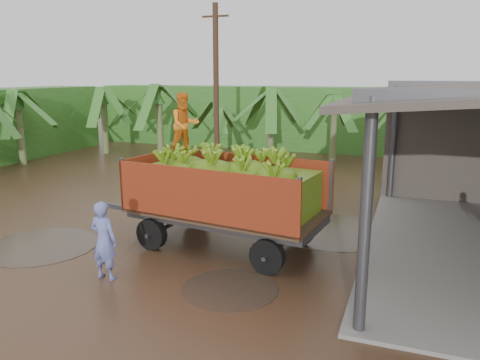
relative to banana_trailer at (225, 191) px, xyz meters
name	(u,v)px	position (x,y,z in m)	size (l,w,h in m)	color
ground	(182,231)	(-1.63, 0.69, -1.46)	(100.00, 100.00, 0.00)	black
hedge_north	(274,117)	(-3.63, 16.69, 0.34)	(22.00, 3.00, 3.60)	#2D661E
banana_trailer	(225,191)	(0.00, 0.00, 0.00)	(6.80, 2.93, 3.87)	#BC371A
man_blue	(104,240)	(-1.71, -2.67, -0.60)	(0.63, 0.41, 1.73)	#6570B8
utility_pole	(216,89)	(-3.92, 8.60, 2.22)	(1.20, 0.24, 7.25)	#47301E
banana_plants	(140,133)	(-6.93, 7.10, 0.36)	(23.95, 20.62, 4.02)	#2D661E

